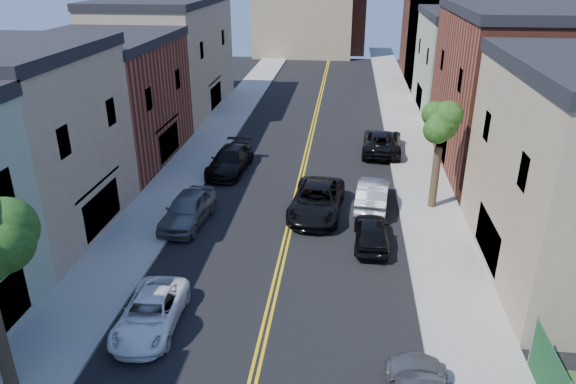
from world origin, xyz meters
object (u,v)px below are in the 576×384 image
(dark_car_right_far, at_px, (382,142))
(black_car_left, at_px, (230,160))
(grey_car_left, at_px, (188,209))
(silver_car_right, at_px, (373,194))
(black_suv_lane, at_px, (317,200))
(white_pickup, at_px, (150,313))
(black_car_right, at_px, (372,232))

(dark_car_right_far, bearing_deg, black_car_left, 29.59)
(grey_car_left, xyz_separation_m, silver_car_right, (9.99, 3.25, -0.04))
(black_car_left, height_order, silver_car_right, silver_car_right)
(black_suv_lane, bearing_deg, dark_car_right_far, 73.28)
(silver_car_right, height_order, black_suv_lane, black_suv_lane)
(white_pickup, xyz_separation_m, grey_car_left, (-1.07, 8.86, 0.20))
(black_car_left, bearing_deg, silver_car_right, -21.40)
(grey_car_left, distance_m, black_car_left, 7.89)
(grey_car_left, relative_size, black_car_left, 0.90)
(black_car_left, xyz_separation_m, silver_car_right, (9.36, -4.61, 0.00))
(black_car_left, distance_m, black_car_right, 12.95)
(grey_car_left, height_order, dark_car_right_far, grey_car_left)
(dark_car_right_far, bearing_deg, grey_car_left, 53.17)
(black_car_left, relative_size, silver_car_right, 1.13)
(white_pickup, xyz_separation_m, black_car_right, (8.72, 7.55, 0.07))
(dark_car_right_far, bearing_deg, black_car_right, 88.74)
(black_car_left, distance_m, black_suv_lane, 8.57)
(silver_car_right, height_order, dark_car_right_far, dark_car_right_far)
(white_pickup, height_order, silver_car_right, silver_car_right)
(grey_car_left, distance_m, silver_car_right, 10.51)
(grey_car_left, distance_m, black_car_right, 9.88)
(black_car_right, height_order, black_suv_lane, black_suv_lane)
(black_car_left, relative_size, black_car_right, 1.30)
(black_car_right, bearing_deg, silver_car_right, -92.35)
(black_suv_lane, bearing_deg, grey_car_left, -160.01)
(black_car_left, height_order, dark_car_right_far, dark_car_right_far)
(grey_car_left, bearing_deg, dark_car_right_far, 54.17)
(white_pickup, height_order, dark_car_right_far, dark_car_right_far)
(white_pickup, xyz_separation_m, dark_car_right_far, (9.93, 21.77, 0.18))
(white_pickup, bearing_deg, silver_car_right, 51.55)
(black_car_right, xyz_separation_m, dark_car_right_far, (1.21, 14.22, 0.11))
(white_pickup, distance_m, black_suv_lane, 12.25)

